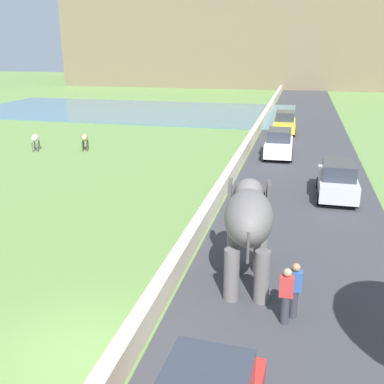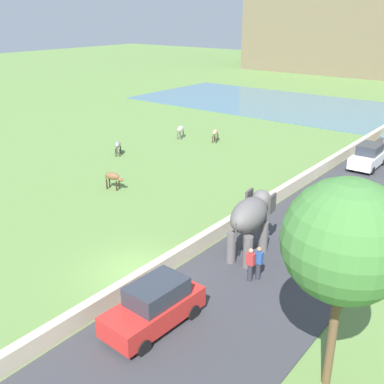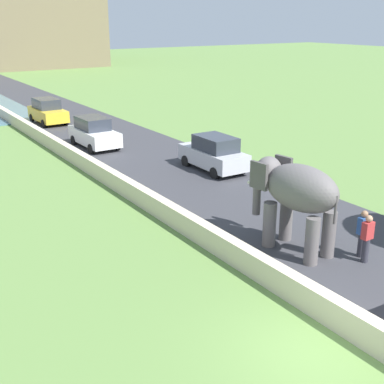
{
  "view_description": "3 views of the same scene",
  "coord_description": "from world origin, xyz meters",
  "views": [
    {
      "loc": [
        4.67,
        -7.81,
        6.9
      ],
      "look_at": [
        0.72,
        8.48,
        1.44
      ],
      "focal_mm": 41.92,
      "sensor_mm": 36.0,
      "label": 1
    },
    {
      "loc": [
        13.21,
        -12.53,
        10.99
      ],
      "look_at": [
        -1.02,
        5.64,
        1.83
      ],
      "focal_mm": 42.88,
      "sensor_mm": 36.0,
      "label": 2
    },
    {
      "loc": [
        -7.82,
        -6.8,
        7.37
      ],
      "look_at": [
        0.83,
        6.59,
        1.91
      ],
      "focal_mm": 47.98,
      "sensor_mm": 36.0,
      "label": 3
    }
  ],
  "objects": [
    {
      "name": "cow_white",
      "position": [
        -13.01,
        19.25,
        0.84
      ],
      "size": [
        0.82,
        1.41,
        1.15
      ],
      "color": "silver",
      "rests_on": "ground"
    },
    {
      "name": "car_white",
      "position": [
        3.42,
        21.24,
        0.9
      ],
      "size": [
        1.85,
        4.03,
        1.8
      ],
      "color": "white",
      "rests_on": "ground"
    },
    {
      "name": "ground_plane",
      "position": [
        0.0,
        0.0,
        0.0
      ],
      "size": [
        220.0,
        220.0,
        0.0
      ],
      "primitive_type": "plane",
      "color": "#608442"
    },
    {
      "name": "person_beside_elephant",
      "position": [
        4.84,
        2.81,
        0.87
      ],
      "size": [
        0.36,
        0.22,
        1.63
      ],
      "color": "#33333D",
      "rests_on": "ground"
    },
    {
      "name": "car_silver",
      "position": [
        6.57,
        13.47,
        0.9
      ],
      "size": [
        1.82,
        4.01,
        1.8
      ],
      "color": "#B7B7BC",
      "rests_on": "ground"
    },
    {
      "name": "hill_distant",
      "position": [
        -6.0,
        82.83,
        10.31
      ],
      "size": [
        64.0,
        28.0,
        20.62
      ],
      "primitive_type": "cube",
      "color": "#75664C",
      "rests_on": "ground"
    },
    {
      "name": "elephant",
      "position": [
        3.4,
        4.45,
        2.04
      ],
      "size": [
        1.7,
        3.54,
        2.99
      ],
      "color": "#605B5B",
      "rests_on": "ground"
    },
    {
      "name": "lake",
      "position": [
        -14.0,
        39.77,
        0.04
      ],
      "size": [
        36.0,
        18.0,
        0.08
      ],
      "primitive_type": "cube",
      "color": "slate",
      "rests_on": "ground"
    },
    {
      "name": "cow_tan",
      "position": [
        -9.77,
        20.19,
        0.84
      ],
      "size": [
        0.84,
        1.41,
        1.15
      ],
      "color": "tan",
      "rests_on": "ground"
    },
    {
      "name": "barrier_wall",
      "position": [
        1.2,
        18.0,
        0.39
      ],
      "size": [
        0.4,
        110.0,
        0.78
      ],
      "primitive_type": "cube",
      "color": "beige",
      "rests_on": "ground"
    },
    {
      "name": "car_yellow",
      "position": [
        3.42,
        29.83,
        0.9
      ],
      "size": [
        1.88,
        4.04,
        1.8
      ],
      "color": "gold",
      "rests_on": "ground"
    },
    {
      "name": "person_trailing",
      "position": [
        4.63,
        2.48,
        0.87
      ],
      "size": [
        0.36,
        0.22,
        1.63
      ],
      "color": "#33333D",
      "rests_on": "ground"
    },
    {
      "name": "road_surface",
      "position": [
        5.0,
        20.0,
        0.03
      ],
      "size": [
        7.0,
        120.0,
        0.06
      ],
      "primitive_type": "cube",
      "color": "#38383D",
      "rests_on": "ground"
    }
  ]
}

